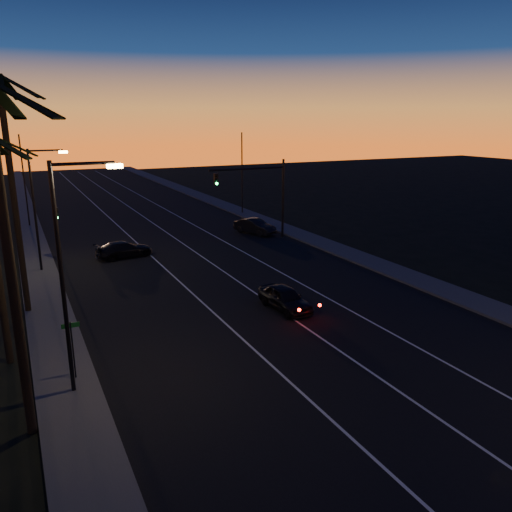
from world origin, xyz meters
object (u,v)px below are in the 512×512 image
cross_car (124,249)px  right_car (255,226)px  signal_mast (259,186)px  lead_car (285,298)px

cross_car → right_car: bearing=13.0°
signal_mast → lead_car: signal_mast is taller
signal_mast → cross_car: bearing=-176.7°
signal_mast → lead_car: (-6.32, -15.82, -4.11)m
lead_car → cross_car: size_ratio=0.97×
lead_car → cross_car: (-5.75, 15.12, -0.03)m
signal_mast → lead_car: bearing=-111.8°
lead_car → right_car: (6.96, 18.05, 0.04)m
signal_mast → cross_car: signal_mast is taller
right_car → cross_car: size_ratio=0.99×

